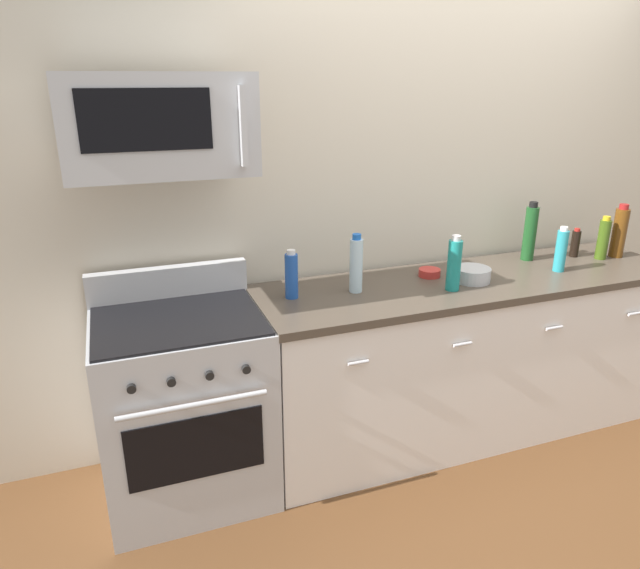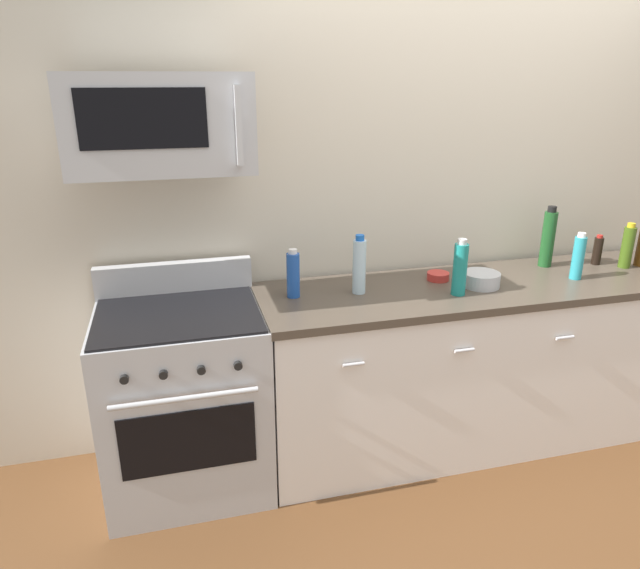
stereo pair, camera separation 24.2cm
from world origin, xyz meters
The scene contains 14 objects.
ground_plane centered at (0.00, 0.00, 0.00)m, with size 6.56×6.56×0.00m, color brown.
back_wall centered at (0.00, 0.41, 1.35)m, with size 5.46×0.10×2.70m, color beige.
counter_unit centered at (0.00, 0.00, 0.46)m, with size 2.37×0.66×0.92m.
range_oven centered at (-1.56, 0.00, 0.47)m, with size 0.76×0.69×1.07m.
microwave centered at (-1.56, 0.05, 1.75)m, with size 0.74×0.44×0.40m.
bottle_olive_oil centered at (0.89, 0.04, 1.04)m, with size 0.06×0.06×0.25m.
bottle_soy_sauce_dark centered at (0.78, 0.13, 1.00)m, with size 0.05×0.05×0.17m.
bottle_dish_soap centered at (0.50, -0.06, 1.04)m, with size 0.06×0.06×0.25m.
bottle_sparkling_teal centered at (-0.22, -0.11, 1.05)m, with size 0.07×0.07×0.28m.
bottle_soda_blue centered at (-1.01, 0.07, 1.03)m, with size 0.06×0.06×0.24m.
bottle_water_clear centered at (-0.68, 0.04, 1.06)m, with size 0.07×0.07×0.30m.
bottle_wine_green centered at (0.47, 0.18, 1.08)m, with size 0.07×0.07×0.34m.
bowl_red_small centered at (-0.22, 0.11, 0.94)m, with size 0.12×0.12×0.04m.
bowl_steel_prep centered at (-0.05, -0.03, 0.96)m, with size 0.19×0.19×0.07m.
Camera 2 is at (-1.55, -2.50, 1.93)m, focal length 32.24 mm.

